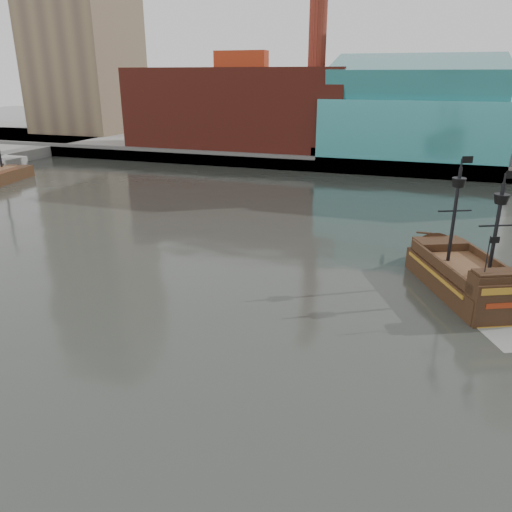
% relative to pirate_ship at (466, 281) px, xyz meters
% --- Properties ---
extents(ground, '(400.00, 400.00, 0.00)m').
position_rel_pirate_ship_xyz_m(ground, '(-16.84, -16.18, -0.99)').
color(ground, '#242722').
rests_on(ground, ground).
extents(promenade_far, '(220.00, 60.00, 2.00)m').
position_rel_pirate_ship_xyz_m(promenade_far, '(-16.84, 75.82, 0.01)').
color(promenade_far, slate).
rests_on(promenade_far, ground).
extents(seawall, '(220.00, 1.00, 2.60)m').
position_rel_pirate_ship_xyz_m(seawall, '(-16.84, 46.32, 0.31)').
color(seawall, '#4C4C49').
rests_on(seawall, ground).
extents(skyline, '(149.00, 45.00, 62.00)m').
position_rel_pirate_ship_xyz_m(skyline, '(-11.63, 68.38, 23.56)').
color(skyline, brown).
rests_on(skyline, promenade_far).
extents(pirate_ship, '(10.07, 15.07, 10.93)m').
position_rel_pirate_ship_xyz_m(pirate_ship, '(0.00, 0.00, 0.00)').
color(pirate_ship, black).
rests_on(pirate_ship, ground).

